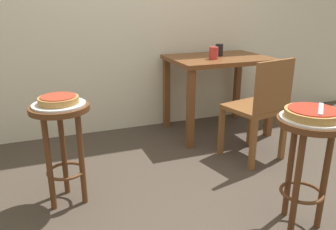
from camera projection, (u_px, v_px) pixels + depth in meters
ground_plane at (203, 208)px, 2.15m from camera, size 6.00×6.00×0.00m
stool_foreground at (308, 150)px, 1.84m from camera, size 0.36×0.36×0.67m
serving_plate_foreground at (312, 118)px, 1.78m from camera, size 0.34×0.34×0.01m
pizza_foreground at (313, 113)px, 1.77m from camera, size 0.29×0.29×0.05m
stool_middle at (62, 133)px, 2.08m from camera, size 0.36×0.36×0.67m
serving_plate_middle at (59, 104)px, 2.03m from camera, size 0.32×0.32×0.01m
pizza_middle at (58, 100)px, 2.02m from camera, size 0.24×0.24×0.05m
dining_table at (218, 70)px, 3.27m from camera, size 0.95×0.70×0.76m
cup_near_edge at (214, 53)px, 3.08m from camera, size 0.08×0.08×0.11m
cup_far_edge at (219, 50)px, 3.28m from camera, size 0.07×0.07×0.11m
condiment_shaker at (220, 52)px, 3.30m from camera, size 0.04×0.04×0.08m
wooden_chair at (260, 106)px, 2.69m from camera, size 0.48×0.48×0.85m
pizza_server_knife at (321, 109)px, 1.76m from camera, size 0.17×0.17×0.01m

